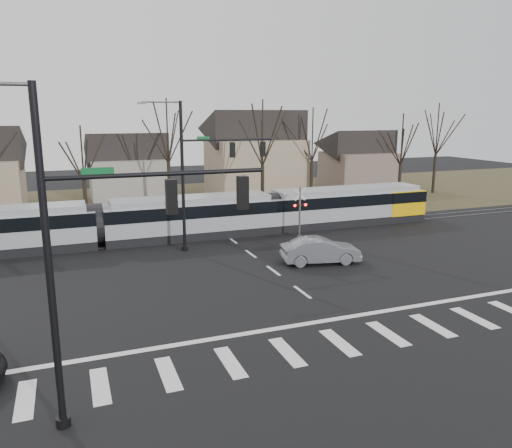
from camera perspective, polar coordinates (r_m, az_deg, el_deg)
name	(u,v)px	position (r m, az deg, el deg)	size (l,w,h in m)	color
ground	(320,305)	(25.43, 7.31, -9.19)	(140.00, 140.00, 0.00)	black
grass_verge	(181,202)	(54.77, -8.58, 2.51)	(140.00, 28.00, 0.01)	#38331E
crosswalk	(364,338)	(22.28, 12.26, -12.60)	(27.00, 2.60, 0.01)	silver
stop_line	(338,319)	(23.98, 9.36, -10.62)	(28.00, 0.35, 0.01)	silver
lane_dashes	(225,234)	(39.59, -3.60, -1.20)	(0.18, 30.00, 0.01)	silver
rail_pair	(225,235)	(39.40, -3.51, -1.23)	(90.00, 1.52, 0.06)	#59595E
tram	(189,216)	(38.50, -7.63, 0.96)	(42.04, 3.12, 3.19)	gray
sedan	(321,251)	(32.10, 7.39, -3.02)	(5.27, 2.70, 1.65)	slate
signal_pole_near_left	(106,241)	(15.24, -16.80, -1.89)	(9.28, 0.44, 10.20)	black
signal_pole_far	(205,168)	(34.64, -5.82, 6.37)	(9.28, 0.44, 10.20)	black
rail_crossing_signal	(300,214)	(38.06, 5.02, 1.12)	(1.08, 0.36, 4.00)	#59595B
tree_row	(213,160)	(48.83, -4.94, 7.32)	(59.20, 7.20, 10.00)	black
house_b	(127,164)	(57.38, -14.49, 6.70)	(8.64, 7.56, 7.65)	gray
house_c	(255,151)	(57.63, -0.11, 8.37)	(10.80, 8.64, 10.10)	gray
house_d	(358,157)	(66.23, 11.60, 7.56)	(8.64, 7.56, 7.65)	#6C594F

